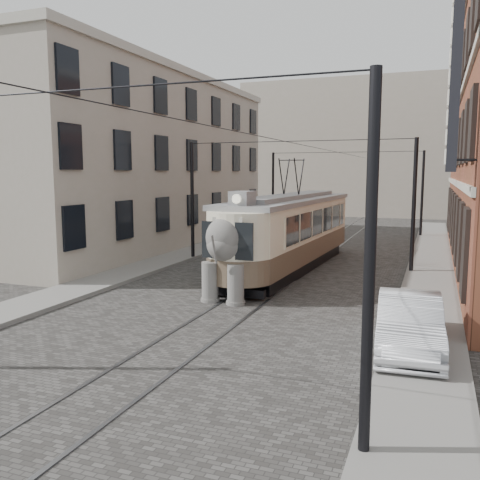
% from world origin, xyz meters
% --- Properties ---
extents(ground, '(120.00, 120.00, 0.00)m').
position_xyz_m(ground, '(0.00, 0.00, 0.00)').
color(ground, '#474542').
extents(tram_rails, '(1.54, 80.00, 0.02)m').
position_xyz_m(tram_rails, '(0.00, 0.00, 0.01)').
color(tram_rails, slate).
rests_on(tram_rails, ground).
extents(sidewalk_right, '(2.00, 60.00, 0.15)m').
position_xyz_m(sidewalk_right, '(6.00, 0.00, 0.07)').
color(sidewalk_right, slate).
rests_on(sidewalk_right, ground).
extents(sidewalk_left, '(2.00, 60.00, 0.15)m').
position_xyz_m(sidewalk_left, '(-6.50, 0.00, 0.07)').
color(sidewalk_left, slate).
rests_on(sidewalk_left, ground).
extents(stucco_building, '(7.00, 24.00, 10.00)m').
position_xyz_m(stucco_building, '(-11.00, 10.00, 5.00)').
color(stucco_building, gray).
rests_on(stucco_building, ground).
extents(distant_block, '(28.00, 10.00, 14.00)m').
position_xyz_m(distant_block, '(0.00, 40.00, 7.00)').
color(distant_block, gray).
rests_on(distant_block, ground).
extents(catenary, '(11.00, 30.20, 6.00)m').
position_xyz_m(catenary, '(-0.20, 5.00, 3.00)').
color(catenary, black).
rests_on(catenary, ground).
extents(tram, '(3.25, 12.96, 5.10)m').
position_xyz_m(tram, '(-0.15, 5.22, 2.55)').
color(tram, beige).
rests_on(tram, ground).
extents(elephant, '(3.14, 5.25, 3.10)m').
position_xyz_m(elephant, '(-0.60, -0.78, 1.55)').
color(elephant, '#65625D').
rests_on(elephant, ground).
extents(parked_car, '(1.84, 4.48, 1.44)m').
position_xyz_m(parked_car, '(5.61, -4.61, 0.72)').
color(parked_car, silver).
rests_on(parked_car, ground).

